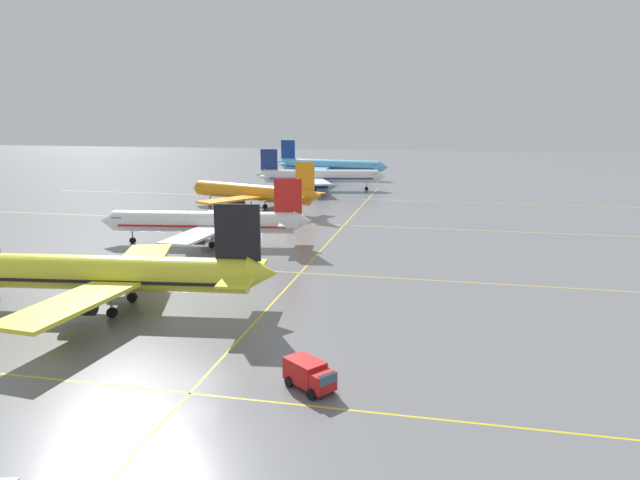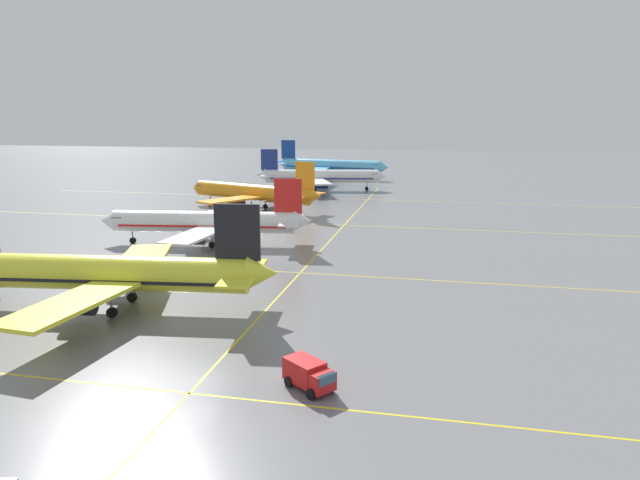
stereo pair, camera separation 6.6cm
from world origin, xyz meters
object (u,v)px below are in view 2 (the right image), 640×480
at_px(airliner_second_row, 207,222).
at_px(airliner_far_left_stand, 320,176).
at_px(airliner_front_gate, 107,273).
at_px(airliner_far_right_stand, 330,166).
at_px(airliner_third_row, 253,193).
at_px(service_truck_red_van, 309,374).

bearing_deg(airliner_second_row, airliner_far_left_stand, 87.20).
height_order(airliner_front_gate, airliner_far_right_stand, airliner_far_right_stand).
bearing_deg(airliner_front_gate, airliner_third_row, 95.14).
bearing_deg(airliner_far_left_stand, airliner_front_gate, -90.71).
xyz_separation_m(airliner_front_gate, airliner_far_left_stand, (1.23, 99.00, -0.10)).
bearing_deg(airliner_far_right_stand, service_truck_red_van, -79.53).
height_order(airliner_front_gate, airliner_third_row, airliner_front_gate).
bearing_deg(airliner_third_row, airliner_far_left_stand, 78.43).
height_order(airliner_second_row, airliner_far_left_stand, airliner_far_left_stand).
bearing_deg(airliner_far_left_stand, service_truck_red_van, -78.36).
bearing_deg(airliner_second_row, service_truck_red_van, -58.96).
bearing_deg(airliner_front_gate, service_truck_red_van, -28.38).
distance_m(airliner_far_left_stand, service_truck_red_van, 114.54).
bearing_deg(airliner_far_right_stand, airliner_second_row, -90.09).
distance_m(airliner_far_right_stand, service_truck_red_van, 144.65).
height_order(airliner_far_left_stand, service_truck_red_van, airliner_far_left_stand).
bearing_deg(airliner_far_right_stand, airliner_front_gate, -89.14).
bearing_deg(service_truck_red_van, airliner_far_right_stand, 100.47).
height_order(airliner_front_gate, airliner_far_left_stand, airliner_front_gate).
bearing_deg(airliner_far_right_stand, airliner_third_row, -93.44).
xyz_separation_m(airliner_third_row, airliner_far_left_stand, (7.04, 34.41, 0.08)).
distance_m(airliner_second_row, airliner_far_right_stand, 98.28).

